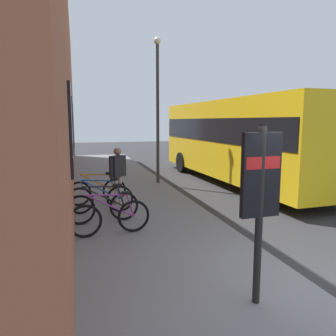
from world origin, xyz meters
The scene contains 11 objects.
ground centered at (6.00, -1.00, 0.00)m, with size 60.00×60.00×0.00m, color #2D2D30.
sidewalk_pavement centered at (8.00, 1.75, 0.06)m, with size 24.00×3.50×0.12m, color slate.
station_facade centered at (8.99, 3.80, 3.96)m, with size 22.00×0.65×7.94m.
bicycle_under_window centered at (2.88, 2.75, 0.51)m, with size 0.48×1.77×0.97m.
bicycle_beside_lamp centered at (3.81, 2.83, 0.51)m, with size 0.48×1.77×0.97m.
bicycle_end_of_row centered at (4.66, 2.83, 0.51)m, with size 0.48×1.77×0.97m.
bicycle_by_door centered at (5.66, 2.85, 0.51)m, with size 0.49×1.76×0.97m.
transit_info_sign centered at (-0.31, 1.12, 1.72)m, with size 0.11×0.55×2.40m.
city_bus centered at (8.13, -3.00, 1.92)m, with size 10.58×2.93×3.35m.
pedestrian_by_facade centered at (5.54, 2.25, 1.14)m, with size 0.49×0.52×1.67m.
street_lamp centered at (8.43, 0.30, 3.39)m, with size 0.28×0.28×5.57m.
Camera 1 is at (-3.94, 3.39, 2.56)m, focal length 34.68 mm.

